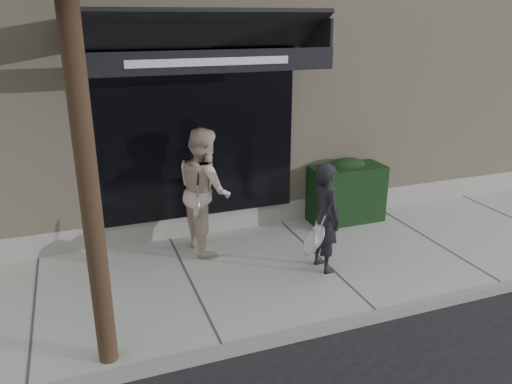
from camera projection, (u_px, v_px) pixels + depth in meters
name	position (u px, v px, depth m)	size (l,w,h in m)	color
ground	(320.00, 265.00, 7.56)	(80.00, 80.00, 0.00)	black
sidewalk	(320.00, 262.00, 7.54)	(20.00, 3.00, 0.12)	#A4A49E
curb	(378.00, 316.00, 6.17)	(20.00, 0.10, 0.14)	gray
building_facade	(222.00, 56.00, 11.03)	(14.30, 8.04, 5.64)	tan
hedge	(345.00, 191.00, 8.81)	(1.30, 0.70, 1.14)	black
pedestrian_front	(325.00, 217.00, 6.98)	(0.72, 0.82, 1.59)	black
pedestrian_back	(204.00, 190.00, 7.56)	(0.81, 1.00, 1.92)	beige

